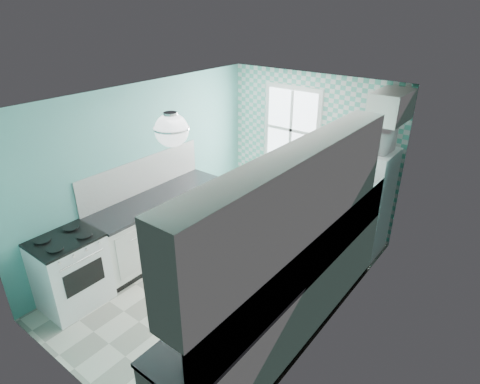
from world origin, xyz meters
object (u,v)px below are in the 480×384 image
Objects in this scene: sink at (336,226)px; fridge at (362,201)px; fruit_bowl at (216,331)px; microwave at (372,138)px; potted_plant at (196,338)px; ceiling_light at (172,130)px; stove at (71,271)px.

fridge is at bearing 92.11° from sink.
fruit_bowl is 0.51× the size of microwave.
microwave reaches higher than potted_plant.
ceiling_light is 0.61× the size of microwave.
fridge is 1.74× the size of stove.
ceiling_light reaches higher than potted_plant.
potted_plant is at bearing 94.58° from microwave.
ceiling_light is 1.20× the size of fruit_bowl.
sink reaches higher than fruit_bowl.
sink is 0.93× the size of microwave.
microwave is at bearing 91.42° from potted_plant.
microwave reaches higher than fridge.
ceiling_light is 0.66× the size of sink.
sink is at bearing 98.08° from microwave.
stove is 1.75× the size of sink.
sink is at bearing 89.91° from potted_plant.
ceiling_light is 0.38× the size of stove.
fridge is at bearing 67.10° from ceiling_light.
stove is at bearing 179.49° from fruit_bowl.
sink is at bearing 45.61° from stove.
potted_plant is 0.52× the size of microwave.
fridge reaches higher than sink.
fridge is 4.10m from stove.
fridge is at bearing 57.69° from stove.
microwave is (-0.09, 3.63, 0.69)m from potted_plant.
fruit_bowl is at bearing 90.00° from potted_plant.
stove is 2.45m from fruit_bowl.
sink is 2.54m from potted_plant.
ceiling_light is 2.90m from microwave.
fridge is at bearing 57.25° from microwave.
stove is 1.64× the size of microwave.
microwave is (1.11, 2.63, -0.54)m from ceiling_light.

